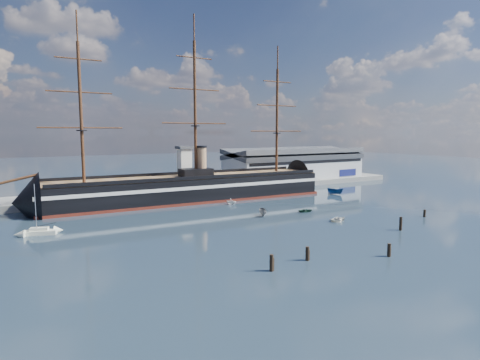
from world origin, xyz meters
TOP-DOWN VIEW (x-y plane):
  - ground at (0.00, 40.00)m, footprint 600.00×600.00m
  - quay at (10.00, 76.00)m, footprint 180.00×18.00m
  - warehouse at (58.00, 80.00)m, footprint 63.00×21.00m
  - quay_tower at (3.00, 73.00)m, footprint 5.00×5.00m
  - warship at (-2.45, 60.00)m, footprint 113.23×20.24m
  - sailboat at (-46.19, 37.42)m, footprint 7.13×4.23m
  - motorboat_b at (18.19, 13.67)m, footprint 1.61×3.21m
  - motorboat_c at (5.64, 28.40)m, footprint 6.04×4.54m
  - motorboat_d at (7.10, 47.52)m, footprint 6.12×4.84m
  - motorboat_e at (18.75, 26.66)m, footprint 1.47×2.72m
  - motorboat_f at (48.36, 45.57)m, footprint 7.34×5.01m
  - piling_near_left at (-17.13, -6.88)m, footprint 0.64×0.64m
  - piling_near_mid at (4.92, -11.56)m, footprint 0.64×0.64m
  - piling_near_right at (23.00, -0.33)m, footprint 0.64×0.64m
  - piling_far_right at (40.66, 5.72)m, footprint 0.64×0.64m
  - piling_extra at (-8.81, -5.76)m, footprint 0.64×0.64m

SIDE VIEW (x-z plane):
  - ground at x=0.00m, z-range 0.00..0.00m
  - quay at x=10.00m, z-range -1.00..1.00m
  - motorboat_b at x=18.19m, z-range -0.72..0.72m
  - motorboat_c at x=5.64m, z-range -1.14..1.14m
  - motorboat_d at x=7.10m, z-range -1.03..1.03m
  - motorboat_e at x=18.75m, z-range -0.60..0.60m
  - motorboat_f at x=48.36m, z-range -1.38..1.38m
  - piling_near_left at x=-17.13m, z-range -1.70..1.70m
  - piling_near_mid at x=4.92m, z-range -1.52..1.52m
  - piling_near_right at x=23.00m, z-range -1.89..1.89m
  - piling_far_right at x=40.66m, z-range -1.30..1.30m
  - piling_extra at x=-8.81m, z-range -1.57..1.57m
  - sailboat at x=-46.19m, z-range -4.79..6.19m
  - warship at x=-2.45m, z-range -22.93..31.01m
  - warehouse at x=58.00m, z-range 2.18..13.78m
  - quay_tower at x=3.00m, z-range 2.25..17.25m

